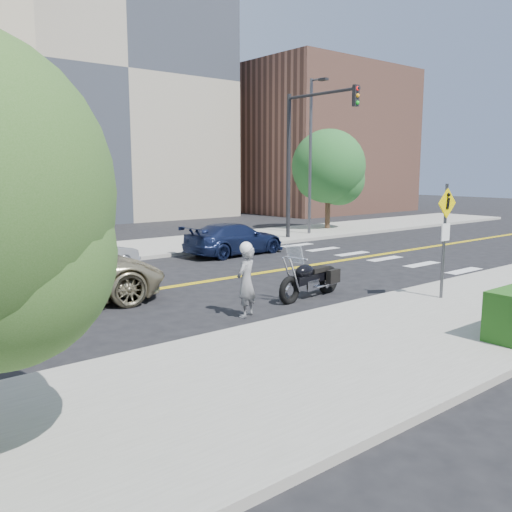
{
  "coord_description": "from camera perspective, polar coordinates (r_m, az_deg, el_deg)",
  "views": [
    {
      "loc": [
        -8.46,
        -14.03,
        3.49
      ],
      "look_at": [
        0.67,
        -2.86,
        1.2
      ],
      "focal_mm": 38.0,
      "sensor_mm": 36.0,
      "label": 1
    }
  ],
  "objects": [
    {
      "name": "building_mid",
      "position": [
        43.77,
        -17.52,
        17.16
      ],
      "size": [
        18.0,
        14.0,
        20.0
      ],
      "primitive_type": "cube",
      "color": "#A39984",
      "rests_on": "ground_plane"
    },
    {
      "name": "traffic_light",
      "position": [
        26.6,
        4.84,
        11.52
      ],
      "size": [
        0.28,
        4.5,
        7.0
      ],
      "color": "black",
      "rests_on": "sidewalk_far"
    },
    {
      "name": "sidewalk_near",
      "position": [
        11.22,
        12.59,
        -8.92
      ],
      "size": [
        60.0,
        5.0,
        0.15
      ],
      "primitive_type": "cube",
      "color": "#9E9B91",
      "rests_on": "ground_plane"
    },
    {
      "name": "motorcycle",
      "position": [
        14.98,
        5.75,
        -1.49
      ],
      "size": [
        2.62,
        1.17,
        1.54
      ],
      "primitive_type": null,
      "rotation": [
        0.0,
        0.0,
        0.16
      ],
      "color": "black",
      "rests_on": "ground"
    },
    {
      "name": "lamp_post",
      "position": [
        29.0,
        5.73,
        10.27
      ],
      "size": [
        0.16,
        0.16,
        8.0
      ],
      "primitive_type": "cylinder",
      "color": "#4C4C51",
      "rests_on": "sidewalk_far"
    },
    {
      "name": "suv",
      "position": [
        14.95,
        -21.34,
        -1.75
      ],
      "size": [
        6.47,
        3.58,
        1.71
      ],
      "primitive_type": "imported",
      "rotation": [
        0.0,
        0.0,
        1.45
      ],
      "color": "tan",
      "rests_on": "ground"
    },
    {
      "name": "motorcyclist",
      "position": [
        12.92,
        -1.05,
        -2.51
      ],
      "size": [
        0.74,
        0.64,
        1.82
      ],
      "rotation": [
        0.0,
        0.0,
        3.58
      ],
      "color": "silver",
      "rests_on": "ground"
    },
    {
      "name": "ground_plane",
      "position": [
        16.75,
        -8.01,
        -3.1
      ],
      "size": [
        120.0,
        120.0,
        0.0
      ],
      "primitive_type": "plane",
      "color": "black",
      "rests_on": "ground"
    },
    {
      "name": "tree_far_b",
      "position": [
        31.69,
        7.64,
        9.33
      ],
      "size": [
        4.21,
        4.21,
        5.83
      ],
      "rotation": [
        0.0,
        0.0,
        0.18
      ],
      "color": "#382619",
      "rests_on": "ground"
    },
    {
      "name": "parked_car_silver",
      "position": [
        18.92,
        -17.3,
        -0.13
      ],
      "size": [
        3.98,
        2.57,
        1.24
      ],
      "primitive_type": "imported",
      "rotation": [
        0.0,
        0.0,
        1.94
      ],
      "color": "silver",
      "rests_on": "ground"
    },
    {
      "name": "sidewalk_far",
      "position": [
        23.39,
        -17.61,
        0.19
      ],
      "size": [
        60.0,
        5.0,
        0.15
      ],
      "primitive_type": "cube",
      "color": "#9E9B91",
      "rests_on": "ground_plane"
    },
    {
      "name": "parked_car_blue",
      "position": [
        22.59,
        -2.27,
        1.82
      ],
      "size": [
        4.67,
        2.13,
        1.33
      ],
      "primitive_type": "imported",
      "rotation": [
        0.0,
        0.0,
        1.63
      ],
      "color": "#182248",
      "rests_on": "ground"
    },
    {
      "name": "pedestrian_sign",
      "position": [
        14.91,
        19.28,
        2.62
      ],
      "size": [
        0.78,
        0.08,
        3.0
      ],
      "color": "#4C4C51",
      "rests_on": "sidewalk_near"
    },
    {
      "name": "building_right",
      "position": [
        48.5,
        6.22,
        11.92
      ],
      "size": [
        14.0,
        12.0,
        12.0
      ],
      "primitive_type": "cube",
      "color": "#8C5947",
      "rests_on": "ground_plane"
    }
  ]
}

